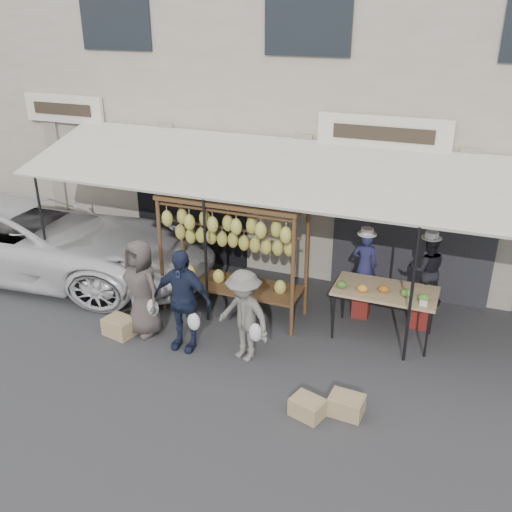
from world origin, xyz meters
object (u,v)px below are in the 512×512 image
at_px(customer_left, 142,288).
at_px(crate_near_a, 308,407).
at_px(customer_mid, 182,300).
at_px(crate_near_b, 346,405).
at_px(banana_rack, 231,234).
at_px(crate_far, 120,326).
at_px(vendor_right, 427,270).
at_px(produce_table, 385,292).
at_px(van, 21,220).
at_px(vendor_left, 365,265).
at_px(customer_right, 244,316).

relative_size(customer_left, crate_near_a, 3.85).
bearing_deg(customer_mid, crate_near_b, -14.06).
bearing_deg(banana_rack, crate_far, -137.17).
distance_m(vendor_right, crate_far, 5.38).
relative_size(banana_rack, vendor_right, 2.08).
bearing_deg(vendor_right, crate_near_b, 61.68).
bearing_deg(produce_table, van, -179.26).
bearing_deg(produce_table, crate_near_a, -103.38).
distance_m(vendor_left, customer_mid, 3.29).
height_order(produce_table, vendor_left, vendor_left).
relative_size(crate_far, van, 0.09).
bearing_deg(customer_right, banana_rack, 140.05).
distance_m(produce_table, customer_right, 2.42).
height_order(crate_near_b, van, van).
xyz_separation_m(customer_mid, crate_near_a, (2.43, -0.93, -0.74)).
relative_size(banana_rack, van, 0.47).
distance_m(produce_table, crate_near_a, 2.60).
bearing_deg(crate_near_b, crate_far, 171.54).
xyz_separation_m(produce_table, vendor_right, (0.59, 0.64, 0.23)).
relative_size(vendor_right, customer_right, 0.81).
bearing_deg(banana_rack, customer_right, -59.18).
xyz_separation_m(banana_rack, van, (-4.82, 0.07, -0.42)).
distance_m(banana_rack, vendor_left, 2.42).
height_order(customer_left, van, van).
height_order(crate_near_a, crate_near_b, crate_near_b).
xyz_separation_m(produce_table, crate_near_a, (-0.58, -2.43, -0.73)).
height_order(crate_near_a, van, van).
xyz_separation_m(vendor_left, customer_right, (-1.47, -2.04, -0.25)).
bearing_deg(crate_near_a, customer_mid, 159.00).
bearing_deg(customer_mid, vendor_right, 30.08).
bearing_deg(customer_right, customer_left, -163.47).
distance_m(customer_mid, crate_near_a, 2.70).
bearing_deg(vendor_left, crate_near_a, 84.52).
distance_m(crate_near_b, van, 7.79).
height_order(vendor_right, customer_right, vendor_right).
relative_size(produce_table, customer_left, 0.99).
relative_size(customer_left, van, 0.31).
height_order(customer_right, crate_far, customer_right).
relative_size(crate_near_a, crate_near_b, 0.95).
height_order(vendor_left, customer_right, vendor_left).
bearing_deg(van, produce_table, -94.67).
xyz_separation_m(banana_rack, produce_table, (2.71, 0.17, -0.71)).
height_order(vendor_right, customer_mid, customer_mid).
height_order(customer_left, crate_near_a, customer_left).
bearing_deg(vendor_right, produce_table, 32.36).
xyz_separation_m(vendor_right, customer_left, (-4.45, -1.98, -0.24)).
bearing_deg(crate_far, customer_right, 3.55).
bearing_deg(vendor_right, banana_rack, -1.13).
height_order(vendor_right, crate_near_b, vendor_right).
bearing_deg(customer_right, van, -174.30).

